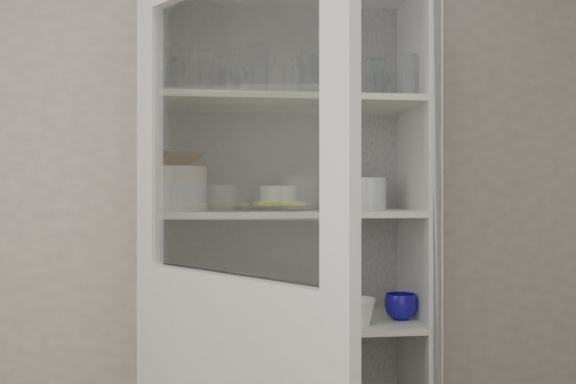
% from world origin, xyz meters
% --- Properties ---
extents(wall_back, '(3.60, 0.02, 2.60)m').
position_xyz_m(wall_back, '(0.00, 1.50, 1.30)').
color(wall_back, '#999895').
rests_on(wall_back, ground).
extents(pantry_cabinet, '(1.00, 0.45, 2.10)m').
position_xyz_m(pantry_cabinet, '(0.20, 1.34, 0.94)').
color(pantry_cabinet, silver).
rests_on(pantry_cabinet, floor).
extents(cupboard_door, '(0.56, 0.75, 2.00)m').
position_xyz_m(cupboard_door, '(-0.03, 0.69, 0.87)').
color(cupboard_door, silver).
rests_on(cupboard_door, floor).
extents(tumbler_0, '(0.08, 0.08, 0.13)m').
position_xyz_m(tumbler_0, '(-0.21, 1.17, 1.72)').
color(tumbler_0, silver).
rests_on(tumbler_0, shelf_glass).
extents(tumbler_1, '(0.07, 0.07, 0.14)m').
position_xyz_m(tumbler_1, '(-0.11, 1.13, 1.73)').
color(tumbler_1, silver).
rests_on(tumbler_1, shelf_glass).
extents(tumbler_2, '(0.06, 0.06, 0.12)m').
position_xyz_m(tumbler_2, '(0.20, 1.15, 1.72)').
color(tumbler_2, silver).
rests_on(tumbler_2, shelf_glass).
extents(tumbler_3, '(0.07, 0.07, 0.14)m').
position_xyz_m(tumbler_3, '(0.26, 1.14, 1.73)').
color(tumbler_3, silver).
rests_on(tumbler_3, shelf_glass).
extents(tumbler_4, '(0.08, 0.08, 0.14)m').
position_xyz_m(tumbler_4, '(0.28, 1.15, 1.73)').
color(tumbler_4, silver).
rests_on(tumbler_4, shelf_glass).
extents(tumbler_5, '(0.07, 0.07, 0.14)m').
position_xyz_m(tumbler_5, '(0.50, 1.16, 1.73)').
color(tumbler_5, silver).
rests_on(tumbler_5, shelf_glass).
extents(tumbler_6, '(0.10, 0.10, 0.15)m').
position_xyz_m(tumbler_6, '(0.61, 1.13, 1.73)').
color(tumbler_6, silver).
rests_on(tumbler_6, shelf_glass).
extents(tumbler_7, '(0.08, 0.08, 0.13)m').
position_xyz_m(tumbler_7, '(-0.06, 1.30, 1.72)').
color(tumbler_7, silver).
rests_on(tumbler_7, shelf_glass).
extents(tumbler_8, '(0.08, 0.08, 0.13)m').
position_xyz_m(tumbler_8, '(0.10, 1.28, 1.73)').
color(tumbler_8, silver).
rests_on(tumbler_8, shelf_glass).
extents(tumbler_9, '(0.09, 0.09, 0.15)m').
position_xyz_m(tumbler_9, '(-0.02, 1.25, 1.74)').
color(tumbler_9, silver).
rests_on(tumbler_9, shelf_glass).
extents(tumbler_10, '(0.09, 0.09, 0.15)m').
position_xyz_m(tumbler_10, '(0.33, 1.25, 1.74)').
color(tumbler_10, silver).
rests_on(tumbler_10, shelf_glass).
extents(tumbler_11, '(0.09, 0.09, 0.13)m').
position_xyz_m(tumbler_11, '(0.25, 1.30, 1.73)').
color(tumbler_11, silver).
rests_on(tumbler_11, shelf_glass).
extents(goblet_0, '(0.08, 0.08, 0.18)m').
position_xyz_m(goblet_0, '(-0.21, 1.36, 1.75)').
color(goblet_0, silver).
rests_on(goblet_0, shelf_glass).
extents(goblet_1, '(0.07, 0.07, 0.16)m').
position_xyz_m(goblet_1, '(0.02, 1.36, 1.74)').
color(goblet_1, silver).
rests_on(goblet_1, shelf_glass).
extents(goblet_2, '(0.07, 0.07, 0.17)m').
position_xyz_m(goblet_2, '(0.40, 1.36, 1.74)').
color(goblet_2, silver).
rests_on(goblet_2, shelf_glass).
extents(goblet_3, '(0.07, 0.07, 0.16)m').
position_xyz_m(goblet_3, '(0.58, 1.40, 1.74)').
color(goblet_3, silver).
rests_on(goblet_3, shelf_glass).
extents(plate_stack_front, '(0.23, 0.23, 0.08)m').
position_xyz_m(plate_stack_front, '(-0.21, 1.23, 1.30)').
color(plate_stack_front, white).
rests_on(plate_stack_front, shelf_plates).
extents(plate_stack_back, '(0.22, 0.22, 0.06)m').
position_xyz_m(plate_stack_back, '(-0.21, 1.40, 1.29)').
color(plate_stack_back, white).
rests_on(plate_stack_back, shelf_plates).
extents(cream_bowl, '(0.30, 0.30, 0.07)m').
position_xyz_m(cream_bowl, '(-0.21, 1.23, 1.38)').
color(cream_bowl, silver).
rests_on(cream_bowl, plate_stack_front).
extents(terracotta_bowl, '(0.22, 0.22, 0.05)m').
position_xyz_m(terracotta_bowl, '(-0.21, 1.23, 1.44)').
color(terracotta_bowl, '#593613').
rests_on(terracotta_bowl, cream_bowl).
extents(glass_platter, '(0.41, 0.41, 0.02)m').
position_xyz_m(glass_platter, '(0.16, 1.28, 1.27)').
color(glass_platter, silver).
rests_on(glass_platter, shelf_plates).
extents(yellow_trivet, '(0.18, 0.18, 0.01)m').
position_xyz_m(yellow_trivet, '(0.16, 1.28, 1.29)').
color(yellow_trivet, '#F2F012').
rests_on(yellow_trivet, glass_platter).
extents(white_ramekin, '(0.13, 0.13, 0.06)m').
position_xyz_m(white_ramekin, '(0.16, 1.28, 1.32)').
color(white_ramekin, white).
rests_on(white_ramekin, yellow_trivet).
extents(grey_bowl_stack, '(0.13, 0.13, 0.12)m').
position_xyz_m(grey_bowl_stack, '(0.51, 1.31, 1.32)').
color(grey_bowl_stack, silver).
rests_on(grey_bowl_stack, shelf_plates).
extents(mug_blue, '(0.14, 0.14, 0.09)m').
position_xyz_m(mug_blue, '(0.61, 1.22, 0.91)').
color(mug_blue, navy).
rests_on(mug_blue, shelf_mugs).
extents(mug_teal, '(0.12, 0.12, 0.11)m').
position_xyz_m(mug_teal, '(0.26, 1.33, 0.91)').
color(mug_teal, teal).
rests_on(mug_teal, shelf_mugs).
extents(mug_white, '(0.11, 0.11, 0.10)m').
position_xyz_m(mug_white, '(0.44, 1.14, 0.91)').
color(mug_white, white).
rests_on(mug_white, shelf_mugs).
extents(teal_jar, '(0.09, 0.09, 0.10)m').
position_xyz_m(teal_jar, '(0.10, 1.30, 0.91)').
color(teal_jar, teal).
rests_on(teal_jar, shelf_mugs).
extents(measuring_cups, '(0.09, 0.09, 0.04)m').
position_xyz_m(measuring_cups, '(0.14, 1.20, 0.88)').
color(measuring_cups, silver).
rests_on(measuring_cups, shelf_mugs).
extents(white_canister, '(0.16, 0.16, 0.14)m').
position_xyz_m(white_canister, '(-0.21, 1.28, 0.93)').
color(white_canister, white).
rests_on(white_canister, shelf_mugs).
extents(tumbler_12, '(0.08, 0.08, 0.15)m').
position_xyz_m(tumbler_12, '(0.52, 1.22, 1.74)').
color(tumbler_12, silver).
rests_on(tumbler_12, shelf_glass).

